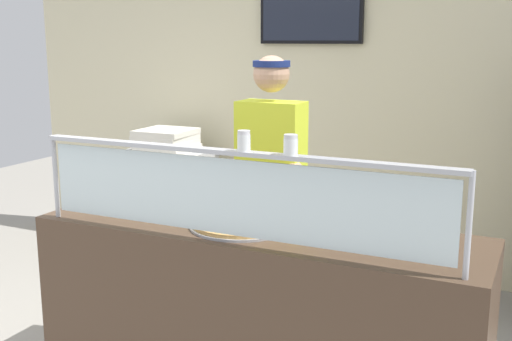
{
  "coord_description": "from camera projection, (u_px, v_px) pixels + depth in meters",
  "views": [
    {
      "loc": [
        2.37,
        -2.33,
        1.85
      ],
      "look_at": [
        1.09,
        0.36,
        1.23
      ],
      "focal_mm": 44.11,
      "sensor_mm": 36.0,
      "label": 1
    }
  ],
  "objects": [
    {
      "name": "shop_rear_unit",
      "position": [
        375.0,
        103.0,
        4.91
      ],
      "size": [
        6.62,
        0.13,
        2.7
      ],
      "color": "beige",
      "rests_on": "ground"
    },
    {
      "name": "serving_counter",
      "position": [
        257.0,
        318.0,
        3.16
      ],
      "size": [
        2.22,
        0.65,
        0.95
      ],
      "primitive_type": "cube",
      "color": "#4C3828",
      "rests_on": "ground"
    },
    {
      "name": "sneeze_guard",
      "position": [
        231.0,
        184.0,
        2.77
      ],
      "size": [
        2.04,
        0.06,
        0.43
      ],
      "color": "#B2B5BC",
      "rests_on": "serving_counter"
    },
    {
      "name": "pizza_tray",
      "position": [
        240.0,
        223.0,
        3.07
      ],
      "size": [
        0.5,
        0.5,
        0.04
      ],
      "color": "#9EA0A8",
      "rests_on": "serving_counter"
    },
    {
      "name": "pizza_server",
      "position": [
        237.0,
        220.0,
        3.05
      ],
      "size": [
        0.08,
        0.28,
        0.01
      ],
      "primitive_type": "cube",
      "rotation": [
        0.0,
        0.0,
        -0.03
      ],
      "color": "#ADAFB7",
      "rests_on": "pizza_tray"
    },
    {
      "name": "parmesan_shaker",
      "position": [
        244.0,
        142.0,
        2.7
      ],
      "size": [
        0.06,
        0.06,
        0.09
      ],
      "color": "white",
      "rests_on": "sneeze_guard"
    },
    {
      "name": "pepper_flake_shaker",
      "position": [
        291.0,
        146.0,
        2.61
      ],
      "size": [
        0.06,
        0.06,
        0.09
      ],
      "color": "white",
      "rests_on": "sneeze_guard"
    },
    {
      "name": "worker_figure",
      "position": [
        271.0,
        185.0,
        3.7
      ],
      "size": [
        0.41,
        0.5,
        1.76
      ],
      "color": "#23232D",
      "rests_on": "ground"
    },
    {
      "name": "prep_shelf",
      "position": [
        168.0,
        205.0,
        5.34
      ],
      "size": [
        0.7,
        0.55,
        0.94
      ],
      "primitive_type": "cube",
      "color": "#B7BABF",
      "rests_on": "ground"
    },
    {
      "name": "pizza_box_stack",
      "position": [
        166.0,
        140.0,
        5.23
      ],
      "size": [
        0.45,
        0.43,
        0.18
      ],
      "color": "silver",
      "rests_on": "prep_shelf"
    }
  ]
}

